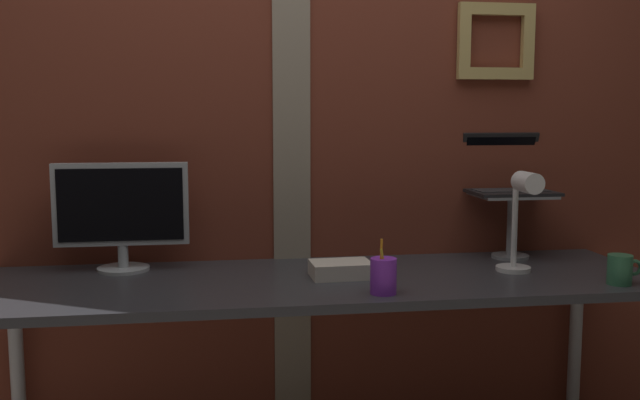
# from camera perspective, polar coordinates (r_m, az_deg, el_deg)

# --- Properties ---
(brick_wall_back) EXTENTS (3.48, 0.16, 2.44)m
(brick_wall_back) POSITION_cam_1_polar(r_m,az_deg,el_deg) (2.70, -1.97, 5.69)
(brick_wall_back) COLOR brown
(brick_wall_back) RESTS_ON ground_plane
(desk) EXTENTS (2.25, 0.67, 0.73)m
(desk) POSITION_cam_1_polar(r_m,az_deg,el_deg) (2.39, 0.37, -7.78)
(desk) COLOR #333338
(desk) RESTS_ON ground_plane
(monitor) EXTENTS (0.46, 0.18, 0.38)m
(monitor) POSITION_cam_1_polar(r_m,az_deg,el_deg) (2.54, -15.73, -0.75)
(monitor) COLOR #ADB2B7
(monitor) RESTS_ON desk
(laptop_stand) EXTENTS (0.28, 0.22, 0.24)m
(laptop_stand) POSITION_cam_1_polar(r_m,az_deg,el_deg) (2.77, 15.20, -1.19)
(laptop_stand) COLOR gray
(laptop_stand) RESTS_ON desk
(laptop) EXTENTS (0.31, 0.30, 0.23)m
(laptop) POSITION_cam_1_polar(r_m,az_deg,el_deg) (2.82, 14.68, 1.91)
(laptop) COLOR black
(laptop) RESTS_ON laptop_stand
(desk_lamp) EXTENTS (0.12, 0.20, 0.35)m
(desk_lamp) POSITION_cam_1_polar(r_m,az_deg,el_deg) (2.48, 15.98, -0.86)
(desk_lamp) COLOR white
(desk_lamp) RESTS_ON desk
(pen_cup) EXTENTS (0.08, 0.08, 0.17)m
(pen_cup) POSITION_cam_1_polar(r_m,az_deg,el_deg) (2.17, 5.14, -6.11)
(pen_cup) COLOR purple
(pen_cup) RESTS_ON desk
(coffee_mug) EXTENTS (0.12, 0.08, 0.10)m
(coffee_mug) POSITION_cam_1_polar(r_m,az_deg,el_deg) (2.47, 23.08, -5.18)
(coffee_mug) COLOR #33724C
(coffee_mug) RESTS_ON desk
(paper_clutter_stack) EXTENTS (0.21, 0.15, 0.05)m
(paper_clutter_stack) POSITION_cam_1_polar(r_m,az_deg,el_deg) (2.38, 1.68, -5.62)
(paper_clutter_stack) COLOR silver
(paper_clutter_stack) RESTS_ON desk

